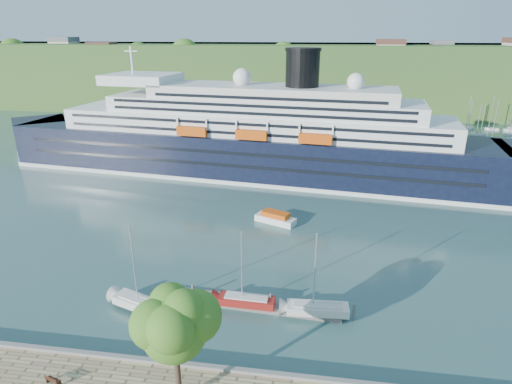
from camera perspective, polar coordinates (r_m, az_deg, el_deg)
The scene contains 11 objects.
ground at distance 42.12m, azimuth -11.10°, elevation -22.41°, with size 400.00×400.00×0.00m, color #305552.
far_hillside at distance 174.86m, azimuth 4.63°, elevation 15.16°, with size 400.00×50.00×24.00m, color #305923.
quay_coping at distance 41.21m, azimuth -11.32°, elevation -21.42°, with size 220.00×0.50×0.30m, color slate.
cruise_ship at distance 88.75m, azimuth -1.83°, elevation 10.49°, with size 114.62×16.69×25.74m, color black, non-canonical shape.
park_bench at distance 42.19m, azimuth -25.43°, elevation -21.63°, with size 1.42×0.58×0.91m, color #442213, non-canonical shape.
promenade_tree at distance 34.56m, azimuth -10.70°, elevation -19.17°, with size 6.72×6.72×11.13m, color #31661B, non-canonical shape.
floating_pontoon at distance 48.94m, azimuth -0.74°, elevation -14.65°, with size 20.07×2.45×0.45m, color slate, non-canonical shape.
sailboat_white_near at distance 47.06m, azimuth -15.40°, elevation -10.35°, with size 7.51×2.08×9.69m, color silver, non-canonical shape.
sailboat_red at distance 46.30m, azimuth -1.32°, elevation -10.73°, with size 6.81×1.89×8.79m, color maroon, non-canonical shape.
sailboat_white_far at distance 45.32m, azimuth 8.45°, elevation -11.33°, with size 7.22×2.01×9.33m, color silver, non-canonical shape.
tender_launch at distance 67.82m, azimuth 2.61°, elevation -3.39°, with size 6.55×2.24×1.81m, color #CB4A0B, non-canonical shape.
Camera 1 is at (11.80, -28.68, 28.49)m, focal length 30.00 mm.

